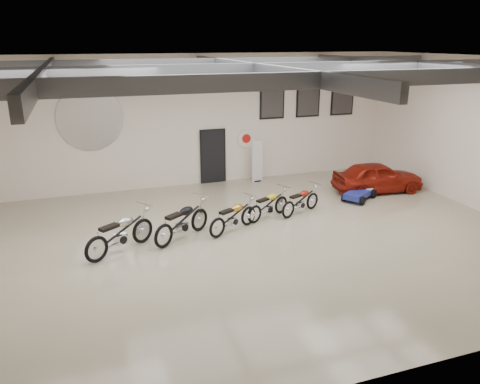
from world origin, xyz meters
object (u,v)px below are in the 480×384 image
object	(u,v)px
motorcycle_silver	(120,232)
motorcycle_black	(182,221)
go_kart	(361,190)
vintage_car	(378,177)
banner_stand	(257,160)
motorcycle_yellow	(268,204)
motorcycle_red	(301,200)
motorcycle_gold	(233,216)

from	to	relation	value
motorcycle_silver	motorcycle_black	distance (m)	1.78
go_kart	vintage_car	world-z (taller)	vintage_car
banner_stand	motorcycle_silver	world-z (taller)	banner_stand
motorcycle_yellow	vintage_car	xyz separation A→B (m)	(4.92, 1.21, 0.10)
motorcycle_red	vintage_car	distance (m)	3.95
banner_stand	go_kart	bearing A→B (deg)	-58.77
banner_stand	motorcycle_red	xyz separation A→B (m)	(0.02, -3.92, -0.41)
motorcycle_silver	motorcycle_red	world-z (taller)	motorcycle_silver
motorcycle_yellow	motorcycle_red	world-z (taller)	motorcycle_yellow
motorcycle_yellow	vintage_car	size ratio (longest dim) A/B	0.54
banner_stand	motorcycle_yellow	size ratio (longest dim) A/B	0.97
motorcycle_gold	motorcycle_yellow	world-z (taller)	motorcycle_gold
motorcycle_silver	motorcycle_black	xyz separation A→B (m)	(1.76, 0.32, -0.01)
motorcycle_gold	motorcycle_red	world-z (taller)	motorcycle_gold
motorcycle_black	motorcycle_red	xyz separation A→B (m)	(4.12, 0.76, -0.10)
vintage_car	motorcycle_black	bearing A→B (deg)	109.69
motorcycle_gold	vintage_car	world-z (taller)	vintage_car
vintage_car	motorcycle_yellow	bearing A→B (deg)	109.67
motorcycle_black	banner_stand	bearing A→B (deg)	13.64
banner_stand	motorcycle_yellow	bearing A→B (deg)	-115.06
banner_stand	motorcycle_gold	size ratio (longest dim) A/B	0.92
motorcycle_gold	motorcycle_yellow	xyz separation A→B (m)	(1.41, 0.68, -0.02)
banner_stand	motorcycle_gold	distance (m)	5.30
banner_stand	motorcycle_black	bearing A→B (deg)	-140.18
motorcycle_silver	motorcycle_black	bearing A→B (deg)	-23.31
motorcycle_black	motorcycle_gold	bearing A→B (deg)	-33.10
motorcycle_red	motorcycle_black	bearing A→B (deg)	165.88
motorcycle_red	go_kart	world-z (taller)	motorcycle_red
banner_stand	motorcycle_yellow	xyz separation A→B (m)	(-1.14, -3.95, -0.40)
banner_stand	motorcycle_red	distance (m)	3.94
banner_stand	motorcycle_silver	xyz separation A→B (m)	(-5.86, -5.00, -0.30)
motorcycle_red	motorcycle_silver	bearing A→B (deg)	165.82
go_kart	motorcycle_black	bearing A→B (deg)	158.53
motorcycle_black	motorcycle_red	size ratio (longest dim) A/B	1.21
vintage_car	go_kart	bearing A→B (deg)	122.95
motorcycle_red	banner_stand	bearing A→B (deg)	65.67
banner_stand	motorcycle_black	world-z (taller)	banner_stand
motorcycle_black	motorcycle_yellow	bearing A→B (deg)	-21.21
go_kart	vintage_car	xyz separation A→B (m)	(1.03, 0.53, 0.25)
motorcycle_red	vintage_car	bearing A→B (deg)	-7.11
motorcycle_gold	motorcycle_red	xyz separation A→B (m)	(2.56, 0.71, -0.03)
banner_stand	go_kart	size ratio (longest dim) A/B	0.99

